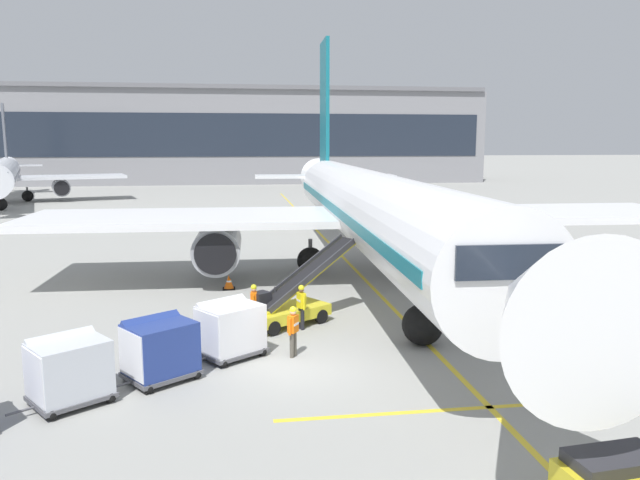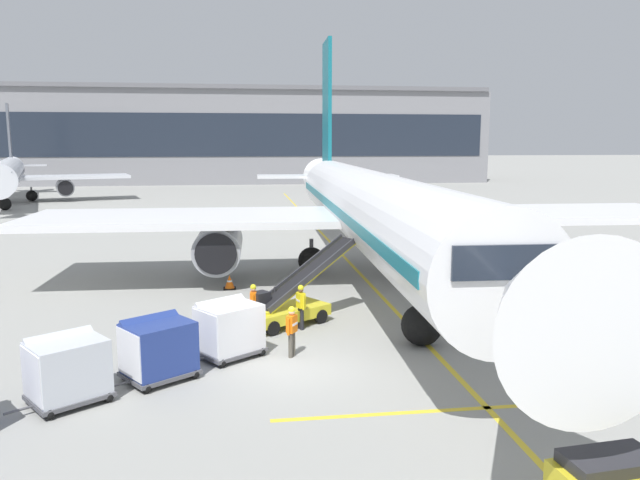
# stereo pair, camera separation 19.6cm
# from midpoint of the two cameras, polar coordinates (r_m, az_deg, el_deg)

# --- Properties ---
(ground_plane) EXTENTS (600.00, 600.00, 0.00)m
(ground_plane) POSITION_cam_midpoint_polar(r_m,az_deg,el_deg) (19.88, -2.47, -11.92)
(ground_plane) COLOR gray
(parked_airplane) EXTENTS (34.98, 44.87, 15.07)m
(parked_airplane) POSITION_cam_midpoint_polar(r_m,az_deg,el_deg) (32.45, 4.04, 3.06)
(parked_airplane) COLOR white
(parked_airplane) RESTS_ON ground
(belt_loader) EXTENTS (5.03, 3.91, 3.24)m
(belt_loader) POSITION_cam_midpoint_polar(r_m,az_deg,el_deg) (24.33, -2.99, -5.75)
(belt_loader) COLOR gold
(belt_loader) RESTS_ON ground
(baggage_cart_lead) EXTENTS (2.68, 2.46, 1.91)m
(baggage_cart_lead) POSITION_cam_midpoint_polar(r_m,az_deg,el_deg) (20.89, -8.68, -8.06)
(baggage_cart_lead) COLOR #515156
(baggage_cart_lead) RESTS_ON ground
(baggage_cart_second) EXTENTS (2.68, 2.46, 1.91)m
(baggage_cart_second) POSITION_cam_midpoint_polar(r_m,az_deg,el_deg) (19.37, -15.00, -9.66)
(baggage_cart_second) COLOR #515156
(baggage_cart_second) RESTS_ON ground
(baggage_cart_third) EXTENTS (2.68, 2.46, 1.91)m
(baggage_cart_third) POSITION_cam_midpoint_polar(r_m,az_deg,el_deg) (18.48, -22.61, -10.98)
(baggage_cart_third) COLOR #515156
(baggage_cart_third) RESTS_ON ground
(ground_crew_by_loader) EXTENTS (0.36, 0.54, 1.74)m
(ground_crew_by_loader) POSITION_cam_midpoint_polar(r_m,az_deg,el_deg) (23.58, -1.99, -5.97)
(ground_crew_by_loader) COLOR black
(ground_crew_by_loader) RESTS_ON ground
(ground_crew_by_carts) EXTENTS (0.29, 0.57, 1.74)m
(ground_crew_by_carts) POSITION_cam_midpoint_polar(r_m,az_deg,el_deg) (23.81, -6.40, -5.87)
(ground_crew_by_carts) COLOR #514C42
(ground_crew_by_carts) RESTS_ON ground
(ground_crew_marshaller) EXTENTS (0.41, 0.49, 1.74)m
(ground_crew_marshaller) POSITION_cam_midpoint_polar(r_m,az_deg,el_deg) (20.64, -2.79, -8.18)
(ground_crew_marshaller) COLOR #514C42
(ground_crew_marshaller) RESTS_ON ground
(safety_cone_engine_keepout) EXTENTS (0.53, 0.53, 0.61)m
(safety_cone_engine_keepout) POSITION_cam_midpoint_polar(r_m,az_deg,el_deg) (28.97, -3.75, -4.56)
(safety_cone_engine_keepout) COLOR black
(safety_cone_engine_keepout) RESTS_ON ground
(safety_cone_wingtip) EXTENTS (0.61, 0.61, 0.69)m
(safety_cone_wingtip) POSITION_cam_midpoint_polar(r_m,az_deg,el_deg) (30.39, -8.66, -3.92)
(safety_cone_wingtip) COLOR black
(safety_cone_wingtip) RESTS_ON ground
(apron_guidance_line_lead_in) EXTENTS (0.20, 110.00, 0.01)m
(apron_guidance_line_lead_in) POSITION_cam_midpoint_polar(r_m,az_deg,el_deg) (32.23, 4.02, -3.69)
(apron_guidance_line_lead_in) COLOR yellow
(apron_guidance_line_lead_in) RESTS_ON ground
(apron_guidance_line_stop_bar) EXTENTS (12.00, 0.20, 0.01)m
(apron_guidance_line_stop_bar) POSITION_cam_midpoint_polar(r_m,az_deg,el_deg) (17.88, 15.53, -14.72)
(apron_guidance_line_stop_bar) COLOR yellow
(apron_guidance_line_stop_bar) RESTS_ON ground
(terminal_building) EXTENTS (109.53, 20.38, 16.47)m
(terminal_building) POSITION_cam_midpoint_polar(r_m,az_deg,el_deg) (114.46, -13.64, 9.38)
(terminal_building) COLOR gray
(terminal_building) RESTS_ON ground
(distant_airplane) EXTENTS (27.97, 35.53, 12.33)m
(distant_airplane) POSITION_cam_midpoint_polar(r_m,az_deg,el_deg) (81.59, -27.48, 5.39)
(distant_airplane) COLOR silver
(distant_airplane) RESTS_ON ground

